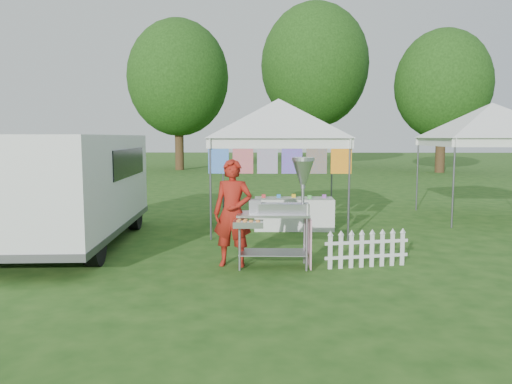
{
  "coord_description": "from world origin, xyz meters",
  "views": [
    {
      "loc": [
        -0.22,
        -8.09,
        2.13
      ],
      "look_at": [
        -0.46,
        1.19,
        1.1
      ],
      "focal_mm": 35.0,
      "sensor_mm": 36.0,
      "label": 1
    }
  ],
  "objects": [
    {
      "name": "picket_fence",
      "position": [
        1.39,
        -0.05,
        0.29
      ],
      "size": [
        1.41,
        0.34,
        0.56
      ],
      "rotation": [
        0.0,
        0.0,
        0.22
      ],
      "color": "silver",
      "rests_on": "ground"
    },
    {
      "name": "tree_right",
      "position": [
        10.0,
        22.0,
        5.18
      ],
      "size": [
        5.6,
        5.6,
        8.42
      ],
      "color": "#3B2515",
      "rests_on": "ground"
    },
    {
      "name": "donut_cart",
      "position": [
        0.04,
        -0.07,
        1.06
      ],
      "size": [
        1.29,
        0.89,
        1.8
      ],
      "rotation": [
        0.0,
        0.0,
        0.01
      ],
      "color": "gray",
      "rests_on": "ground"
    },
    {
      "name": "canopy_right",
      "position": [
        5.5,
        5.0,
        2.99
      ],
      "size": [
        4.24,
        4.24,
        3.45
      ],
      "color": "#59595E",
      "rests_on": "ground"
    },
    {
      "name": "tree_mid",
      "position": [
        3.0,
        28.0,
        7.14
      ],
      "size": [
        7.6,
        7.6,
        11.52
      ],
      "color": "#3B2515",
      "rests_on": "ground"
    },
    {
      "name": "vendor",
      "position": [
        -0.81,
        -0.01,
        0.88
      ],
      "size": [
        0.7,
        0.52,
        1.77
      ],
      "primitive_type": "imported",
      "rotation": [
        0.0,
        0.0,
        -0.16
      ],
      "color": "maroon",
      "rests_on": "ground"
    },
    {
      "name": "display_table",
      "position": [
        0.36,
        3.3,
        0.36
      ],
      "size": [
        1.8,
        0.7,
        0.72
      ],
      "primitive_type": "cube",
      "color": "white",
      "rests_on": "ground"
    },
    {
      "name": "cargo_van",
      "position": [
        -4.11,
        1.63,
        1.17
      ],
      "size": [
        2.43,
        5.33,
        2.16
      ],
      "rotation": [
        0.0,
        0.0,
        0.07
      ],
      "color": "silver",
      "rests_on": "ground"
    },
    {
      "name": "ground",
      "position": [
        0.0,
        0.0,
        0.0
      ],
      "size": [
        120.0,
        120.0,
        0.0
      ],
      "primitive_type": "plane",
      "color": "#204915",
      "rests_on": "ground"
    },
    {
      "name": "tree_left",
      "position": [
        -6.0,
        24.0,
        5.83
      ],
      "size": [
        6.4,
        6.4,
        9.53
      ],
      "color": "#3B2515",
      "rests_on": "ground"
    },
    {
      "name": "canopy_main",
      "position": [
        0.0,
        3.49,
        2.99
      ],
      "size": [
        4.24,
        4.24,
        3.45
      ],
      "color": "#59595E",
      "rests_on": "ground"
    }
  ]
}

